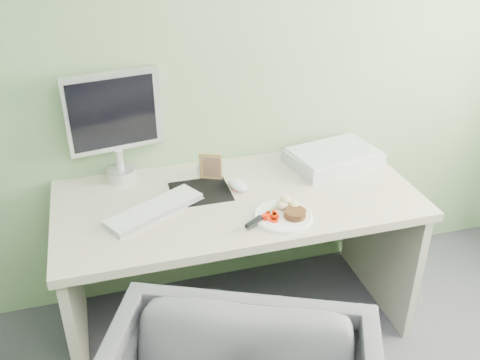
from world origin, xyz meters
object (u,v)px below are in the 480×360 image
object	(u,v)px
desk	(238,230)
plate	(283,216)
monitor	(115,121)
scanner	(333,158)

from	to	relation	value
desk	plate	bearing A→B (deg)	-58.22
desk	monitor	bearing A→B (deg)	146.87
desk	scanner	size ratio (longest dim) A/B	3.79
desk	scanner	world-z (taller)	scanner
plate	scanner	distance (m)	0.56
desk	plate	size ratio (longest dim) A/B	6.54
scanner	monitor	bearing A→B (deg)	161.04
plate	scanner	bearing A→B (deg)	43.97
desk	plate	xyz separation A→B (m)	(0.13, -0.22, 0.19)
monitor	scanner	bearing A→B (deg)	-17.45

